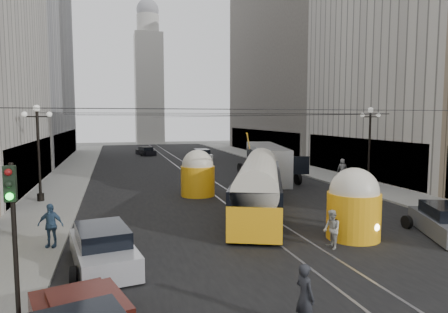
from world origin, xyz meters
TOP-DOWN VIEW (x-y plane):
  - ground at (0.00, 0.00)m, footprint 170.00×170.00m
  - road at (0.00, 32.50)m, footprint 20.00×85.00m
  - sidewalk_left at (-12.00, 36.00)m, footprint 4.00×72.00m
  - sidewalk_right at (12.00, 36.00)m, footprint 4.00×72.00m
  - rail_left at (-0.75, 32.50)m, footprint 0.12×85.00m
  - rail_right at (0.75, 32.50)m, footprint 0.12×85.00m
  - building_left_far at (-19.99, 48.00)m, footprint 12.60×28.60m
  - building_right_far at (20.00, 48.00)m, footprint 12.60×32.60m
  - distant_tower at (0.00, 80.00)m, footprint 6.00×6.00m
  - lamppost_left_mid at (-12.60, 18.00)m, footprint 1.86×0.44m
  - lamppost_right_mid at (12.60, 18.00)m, footprint 1.86×0.44m
  - signal_left at (-10.30, 0.40)m, footprint 0.28×0.45m
  - catenary at (0.12, 31.49)m, footprint 25.00×72.00m
  - streetcar at (0.50, 11.60)m, footprint 7.40×14.59m
  - city_bus at (5.92, 24.17)m, footprint 5.30×12.61m
  - sedan_silver at (-8.31, 5.01)m, footprint 2.84×5.19m
  - sedan_grey at (7.50, 4.66)m, footprint 3.63×5.19m
  - sedan_white_far at (3.41, 41.05)m, footprint 2.01×4.82m
  - sedan_dark_far at (-3.18, 50.63)m, footprint 2.91×4.40m
  - pedestrian_crossing_a at (-2.96, -1.22)m, footprint 0.57×0.75m
  - pedestrian_crossing_b at (1.22, 4.52)m, footprint 0.73×0.89m
  - pedestrian_sidewalk_right at (12.42, 21.65)m, footprint 0.99×0.76m
  - pedestrian_sidewalk_left at (-10.50, 7.55)m, footprint 1.24×0.93m

SIDE VIEW (x-z plane):
  - ground at x=0.00m, z-range 0.00..0.00m
  - road at x=0.00m, z-range -0.01..0.01m
  - rail_left at x=-0.75m, z-range -0.02..0.02m
  - rail_right at x=0.75m, z-range -0.02..0.02m
  - sidewalk_left at x=-12.00m, z-range 0.00..0.15m
  - sidewalk_right at x=12.00m, z-range 0.00..0.15m
  - sedan_dark_far at x=-3.18m, z-range -0.06..1.23m
  - sedan_grey at x=7.50m, z-range -0.07..1.45m
  - sedan_white_far at x=3.41m, z-range -0.07..1.45m
  - sedan_silver at x=-8.31m, z-range -0.07..1.48m
  - pedestrian_crossing_b at x=1.22m, z-range 0.00..1.70m
  - pedestrian_crossing_a at x=-2.96m, z-range 0.00..1.82m
  - pedestrian_sidewalk_right at x=12.42m, z-range 0.15..1.94m
  - pedestrian_sidewalk_left at x=-10.50m, z-range 0.15..2.04m
  - streetcar at x=0.50m, z-range -0.04..3.38m
  - city_bus at x=5.92m, z-range 0.15..3.25m
  - signal_left at x=-10.30m, z-range 0.99..5.39m
  - lamppost_left_mid at x=-12.60m, z-range 0.56..6.93m
  - lamppost_right_mid at x=12.60m, z-range 0.56..6.93m
  - catenary at x=0.12m, z-range 5.77..6.00m
  - building_left_far at x=-19.99m, z-range 0.01..28.61m
  - distant_tower at x=0.00m, z-range -0.71..30.65m
  - building_right_far at x=20.00m, z-range 0.01..32.61m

